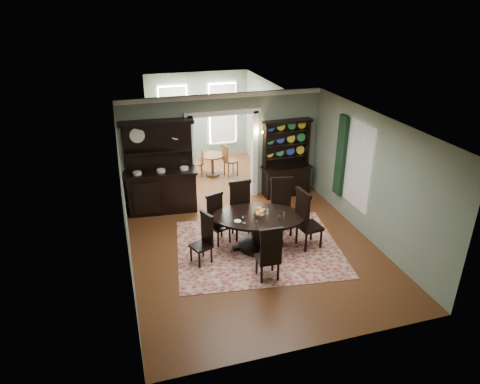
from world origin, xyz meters
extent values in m
cube|color=#593117|center=(0.00, 0.00, -0.01)|extent=(5.50, 6.00, 0.01)
cube|color=white|center=(0.00, 0.00, 3.00)|extent=(5.50, 6.00, 0.01)
cube|color=gray|center=(-2.75, 0.00, 1.50)|extent=(0.01, 6.00, 3.00)
cube|color=gray|center=(2.75, 0.00, 1.50)|extent=(0.01, 6.00, 3.00)
cube|color=gray|center=(0.00, -3.00, 1.50)|extent=(5.50, 0.01, 3.00)
cube|color=gray|center=(-1.83, 3.00, 1.50)|extent=(1.85, 0.01, 3.00)
cube|color=gray|center=(1.83, 3.00, 1.50)|extent=(1.85, 0.01, 3.00)
cube|color=gray|center=(0.00, 3.00, 2.75)|extent=(1.80, 0.01, 0.50)
cube|color=silver|center=(0.00, 2.95, 2.94)|extent=(5.50, 0.10, 0.12)
cube|color=#593117|center=(0.00, 4.75, -0.01)|extent=(3.50, 3.50, 0.01)
cube|color=white|center=(0.00, 4.75, 3.00)|extent=(3.50, 3.50, 0.01)
cube|color=gray|center=(-1.75, 4.75, 1.50)|extent=(0.01, 3.50, 3.00)
cube|color=gray|center=(1.75, 4.75, 1.50)|extent=(0.01, 3.50, 3.00)
cube|color=gray|center=(0.00, 6.50, 1.50)|extent=(3.50, 0.01, 3.00)
cube|color=silver|center=(-0.85, 6.45, 1.55)|extent=(1.05, 0.06, 2.20)
cube|color=silver|center=(0.85, 6.45, 1.55)|extent=(1.05, 0.06, 2.20)
cube|color=silver|center=(-0.90, 3.00, 1.25)|extent=(0.14, 0.25, 2.50)
cube|color=silver|center=(0.90, 3.00, 1.25)|extent=(0.14, 0.25, 2.50)
cube|color=silver|center=(0.00, 3.00, 2.50)|extent=(2.08, 0.25, 0.14)
cube|color=white|center=(2.74, 0.60, 1.60)|extent=(0.02, 1.10, 2.00)
cube|color=silver|center=(2.73, 0.60, 1.60)|extent=(0.01, 1.22, 2.12)
cube|color=black|center=(2.65, 1.28, 1.60)|extent=(0.10, 0.35, 2.10)
cube|color=gold|center=(0.95, 2.92, 1.85)|extent=(0.08, 0.05, 0.18)
sphere|color=#FFD88C|center=(0.85, 2.77, 1.93)|extent=(0.07, 0.07, 0.07)
sphere|color=#FFD88C|center=(1.05, 2.77, 1.93)|extent=(0.07, 0.07, 0.07)
cube|color=maroon|center=(0.09, 0.15, 0.01)|extent=(4.05, 3.46, 0.01)
ellipsoid|color=black|center=(0.10, 0.19, 0.79)|extent=(2.37, 1.86, 0.05)
cylinder|color=black|center=(0.10, 0.19, 0.75)|extent=(2.40, 2.40, 0.03)
cylinder|color=black|center=(0.10, 0.19, 0.42)|extent=(0.26, 0.26, 0.72)
cylinder|color=black|center=(0.10, 0.19, 0.05)|extent=(0.92, 0.92, 0.11)
cylinder|color=white|center=(0.12, 0.20, 0.84)|extent=(0.24, 0.24, 0.04)
cube|color=black|center=(-0.69, 0.66, 0.42)|extent=(0.54, 0.53, 0.06)
cube|color=black|center=(-0.76, 0.83, 0.79)|extent=(0.41, 0.20, 0.72)
cube|color=black|center=(-0.76, 0.83, 1.16)|extent=(0.45, 0.23, 0.07)
cylinder|color=black|center=(-0.79, 0.45, 0.21)|extent=(0.05, 0.05, 0.42)
cylinder|color=black|center=(-0.48, 0.57, 0.21)|extent=(0.05, 0.05, 0.42)
cylinder|color=black|center=(-0.91, 0.75, 0.21)|extent=(0.05, 0.05, 0.42)
cylinder|color=black|center=(-0.60, 0.87, 0.21)|extent=(0.05, 0.05, 0.42)
cube|color=black|center=(-0.12, 0.74, 0.49)|extent=(0.50, 0.47, 0.06)
cube|color=black|center=(-0.12, 0.96, 0.92)|extent=(0.49, 0.06, 0.84)
cube|color=black|center=(-0.12, 0.96, 1.35)|extent=(0.54, 0.08, 0.09)
cylinder|color=black|center=(-0.31, 0.55, 0.25)|extent=(0.05, 0.05, 0.49)
cylinder|color=black|center=(0.07, 0.55, 0.25)|extent=(0.05, 0.05, 0.49)
cylinder|color=black|center=(-0.31, 0.94, 0.25)|extent=(0.05, 0.05, 0.49)
cylinder|color=black|center=(0.08, 0.93, 0.25)|extent=(0.05, 0.05, 0.49)
cube|color=black|center=(0.86, 0.66, 0.49)|extent=(0.57, 0.55, 0.06)
cube|color=black|center=(0.90, 0.87, 0.92)|extent=(0.49, 0.15, 0.83)
cube|color=black|center=(0.90, 0.87, 1.35)|extent=(0.54, 0.17, 0.09)
cylinder|color=black|center=(0.63, 0.51, 0.25)|extent=(0.05, 0.05, 0.49)
cylinder|color=black|center=(1.01, 0.44, 0.25)|extent=(0.05, 0.05, 0.49)
cylinder|color=black|center=(0.70, 0.89, 0.25)|extent=(0.05, 0.05, 0.49)
cylinder|color=black|center=(1.08, 0.81, 0.25)|extent=(0.05, 0.05, 0.49)
cube|color=black|center=(-1.29, -0.05, 0.41)|extent=(0.52, 0.53, 0.05)
cube|color=black|center=(-1.12, 0.02, 0.76)|extent=(0.20, 0.39, 0.69)
cube|color=black|center=(-1.12, 0.02, 1.11)|extent=(0.23, 0.43, 0.07)
cylinder|color=black|center=(-1.49, 0.03, 0.20)|extent=(0.04, 0.04, 0.41)
cylinder|color=black|center=(-1.37, -0.26, 0.20)|extent=(0.04, 0.04, 0.41)
cylinder|color=black|center=(-1.20, 0.16, 0.20)|extent=(0.04, 0.04, 0.41)
cylinder|color=black|center=(-1.08, -0.13, 0.20)|extent=(0.04, 0.04, 0.41)
cube|color=black|center=(1.23, -0.09, 0.51)|extent=(0.55, 0.57, 0.07)
cube|color=black|center=(1.01, -0.12, 0.96)|extent=(0.12, 0.52, 0.87)
cube|color=black|center=(1.01, -0.12, 1.40)|extent=(0.15, 0.56, 0.09)
cylinder|color=black|center=(1.46, -0.26, 0.26)|extent=(0.06, 0.06, 0.51)
cylinder|color=black|center=(1.41, 0.14, 0.26)|extent=(0.06, 0.06, 0.51)
cylinder|color=black|center=(1.06, -0.31, 0.26)|extent=(0.06, 0.06, 0.51)
cylinder|color=black|center=(1.01, 0.08, 0.26)|extent=(0.06, 0.06, 0.51)
cube|color=black|center=(-0.09, -0.96, 0.45)|extent=(0.46, 0.44, 0.06)
cube|color=black|center=(-0.10, -1.16, 0.83)|extent=(0.45, 0.06, 0.76)
cube|color=black|center=(-0.10, -1.16, 1.22)|extent=(0.49, 0.08, 0.08)
cylinder|color=black|center=(0.09, -0.79, 0.22)|extent=(0.05, 0.05, 0.45)
cylinder|color=black|center=(-0.26, -0.78, 0.22)|extent=(0.05, 0.05, 0.45)
cylinder|color=black|center=(0.08, -1.14, 0.22)|extent=(0.05, 0.05, 0.45)
cylinder|color=black|center=(-0.27, -1.13, 0.22)|extent=(0.05, 0.05, 0.45)
cube|color=black|center=(-1.77, 2.67, 0.55)|extent=(1.80, 0.75, 1.10)
cube|color=black|center=(-1.77, 2.67, 1.12)|extent=(1.92, 0.81, 0.05)
cube|color=black|center=(-1.77, 2.91, 1.78)|extent=(1.76, 0.23, 1.30)
cube|color=black|center=(-1.77, 2.80, 1.65)|extent=(1.72, 0.45, 0.04)
cube|color=black|center=(-1.77, 2.78, 2.42)|extent=(1.89, 0.54, 0.09)
cube|color=black|center=(1.79, 2.72, 0.42)|extent=(1.33, 0.52, 0.85)
cube|color=black|center=(1.79, 2.72, 0.86)|extent=(1.43, 0.57, 0.04)
cube|color=black|center=(1.79, 2.91, 1.50)|extent=(1.32, 0.10, 1.28)
cube|color=black|center=(1.15, 2.81, 1.50)|extent=(0.06, 0.25, 1.32)
cube|color=black|center=(2.43, 2.81, 1.50)|extent=(0.06, 0.25, 1.32)
cube|color=black|center=(1.79, 2.79, 2.16)|extent=(1.42, 0.35, 0.08)
cube|color=black|center=(1.79, 2.81, 1.13)|extent=(1.32, 0.29, 0.03)
cube|color=black|center=(1.79, 2.81, 1.50)|extent=(1.32, 0.29, 0.03)
cube|color=black|center=(1.79, 2.81, 1.88)|extent=(1.32, 0.29, 0.03)
cylinder|color=#513317|center=(0.06, 4.71, 0.69)|extent=(0.76, 0.76, 0.04)
cylinder|color=#513317|center=(0.06, 4.71, 0.35)|extent=(0.10, 0.10, 0.67)
cylinder|color=#513317|center=(0.06, 4.71, 0.03)|extent=(0.42, 0.42, 0.06)
cylinder|color=#513317|center=(-0.41, 4.80, 0.42)|extent=(0.38, 0.38, 0.04)
cube|color=#513317|center=(-0.24, 4.78, 0.66)|extent=(0.06, 0.34, 0.47)
cylinder|color=#513317|center=(-0.53, 4.94, 0.21)|extent=(0.03, 0.03, 0.42)
cylinder|color=#513317|center=(-0.56, 4.68, 0.21)|extent=(0.03, 0.03, 0.42)
cylinder|color=#513317|center=(-0.27, 4.92, 0.21)|extent=(0.03, 0.03, 0.42)
cylinder|color=#513317|center=(-0.29, 4.66, 0.21)|extent=(0.03, 0.03, 0.42)
cylinder|color=#513317|center=(0.63, 4.54, 0.50)|extent=(0.45, 0.45, 0.04)
cube|color=#513317|center=(0.43, 4.51, 0.78)|extent=(0.11, 0.40, 0.56)
cylinder|color=#513317|center=(0.81, 4.42, 0.25)|extent=(0.04, 0.04, 0.50)
cylinder|color=#513317|center=(0.75, 4.73, 0.25)|extent=(0.04, 0.04, 0.50)
cylinder|color=#513317|center=(0.50, 4.36, 0.25)|extent=(0.04, 0.04, 0.50)
cylinder|color=#513317|center=(0.45, 4.67, 0.25)|extent=(0.04, 0.04, 0.50)
camera|label=1|loc=(-2.68, -7.82, 5.33)|focal=32.00mm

